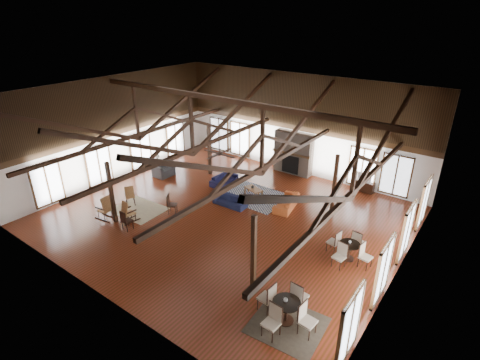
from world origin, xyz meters
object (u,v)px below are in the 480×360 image
Objects in this scene: armchair at (163,169)px; tv_console at (363,186)px; cafe_table_far at (349,248)px; coffee_table at (254,189)px; sofa_orange at (287,202)px; cafe_table_near at (286,308)px; sofa_navy_front at (230,201)px; sofa_navy_left at (224,179)px.

tv_console is at bearing -62.63° from armchair.
cafe_table_far reaches higher than tv_console.
coffee_table is 6.06m from armchair.
sofa_orange is 1.05× the size of cafe_table_far.
armchair is at bearing 153.97° from cafe_table_near.
cafe_table_near is 1.08× the size of cafe_table_far.
tv_console is (-1.30, 10.95, -0.27)m from cafe_table_near.
cafe_table_near is 1.88× the size of tv_console.
sofa_navy_front is 0.84× the size of cafe_table_near.
sofa_orange is at bearing -91.45° from sofa_navy_left.
sofa_navy_left is 1.50× the size of armchair.
sofa_orange is 7.78m from cafe_table_near.
sofa_navy_left is 1.58× the size of tv_console.
tv_console is (4.65, 4.07, -0.07)m from coffee_table.
cafe_table_near is at bearing 18.71° from sofa_orange.
sofa_navy_front is 5.67m from armchair.
sofa_navy_front reaches higher than coffee_table.
cafe_table_far is 1.73× the size of tv_console.
armchair reaches higher than coffee_table.
sofa_orange is 4.88m from tv_console.
sofa_navy_left is 0.87× the size of sofa_orange.
sofa_orange is at bearing -81.73° from armchair.
cafe_table_near is 4.44m from cafe_table_far.
coffee_table is at bearing 77.29° from sofa_navy_front.
coffee_table is (2.24, -0.24, 0.09)m from sofa_navy_left.
sofa_navy_front is at bearing -94.63° from armchair.
sofa_orange reaches higher than sofa_navy_front.
cafe_table_near reaches higher than tv_console.
sofa_navy_left is at bearing 133.52° from sofa_navy_front.
armchair is (-8.10, -0.94, 0.09)m from sofa_orange.
sofa_navy_front is 1.53× the size of coffee_table.
cafe_table_far is at bearing -8.18° from sofa_navy_front.
cafe_table_far is at bearing 50.10° from sofa_orange.
cafe_table_near reaches higher than cafe_table_far.
sofa_navy_front is 2.70m from sofa_navy_left.
sofa_orange is at bearing 16.63° from coffee_table.
sofa_navy_front and sofa_navy_left have the same top height.
sofa_navy_front is 0.91× the size of cafe_table_far.
sofa_navy_front is 6.72m from cafe_table_far.
cafe_table_far is (6.34, -2.45, 0.15)m from coffee_table.
cafe_table_near is 11.03m from tv_console.
sofa_orange is 1.81× the size of tv_console.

